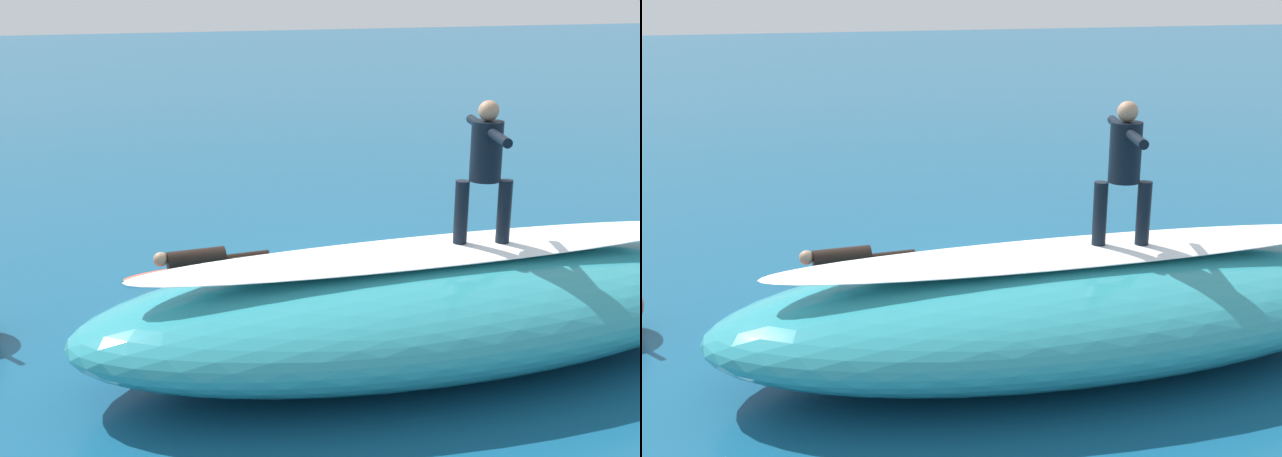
{
  "view_description": "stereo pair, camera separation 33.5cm",
  "coord_description": "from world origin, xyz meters",
  "views": [
    {
      "loc": [
        3.85,
        9.51,
        3.97
      ],
      "look_at": [
        0.64,
        0.47,
        1.05
      ],
      "focal_mm": 45.4,
      "sensor_mm": 36.0,
      "label": 1
    },
    {
      "loc": [
        3.53,
        9.62,
        3.97
      ],
      "look_at": [
        0.64,
        0.47,
        1.05
      ],
      "focal_mm": 45.4,
      "sensor_mm": 36.0,
      "label": 2
    }
  ],
  "objects": [
    {
      "name": "wave_crest",
      "position": [
        -0.12,
        2.19,
        0.59
      ],
      "size": [
        7.96,
        3.18,
        1.19
      ],
      "primitive_type": "ellipsoid",
      "rotation": [
        0.0,
        0.0,
        -0.04
      ],
      "color": "teal",
      "rests_on": "ground_plane"
    },
    {
      "name": "surfer_riding",
      "position": [
        -0.61,
        2.21,
        2.16
      ],
      "size": [
        0.6,
        1.45,
        1.56
      ],
      "rotation": [
        0.0,
        0.0,
        -0.28
      ],
      "color": "black",
      "rests_on": "surfboard_riding"
    },
    {
      "name": "ground_plane",
      "position": [
        0.0,
        0.0,
        0.0
      ],
      "size": [
        120.0,
        120.0,
        0.0
      ],
      "primitive_type": "plane",
      "color": "#145175"
    },
    {
      "name": "surfboard_riding",
      "position": [
        -0.61,
        2.21,
        1.22
      ],
      "size": [
        2.04,
        1.04,
        0.07
      ],
      "primitive_type": "ellipsoid",
      "rotation": [
        0.0,
        0.0,
        -0.28
      ],
      "color": "silver",
      "rests_on": "wave_crest"
    },
    {
      "name": "wave_foam_lip",
      "position": [
        -0.12,
        2.19,
        1.23
      ],
      "size": [
        6.71,
        1.26,
        0.08
      ],
      "primitive_type": "ellipsoid",
      "rotation": [
        0.0,
        0.0,
        -0.04
      ],
      "color": "white",
      "rests_on": "wave_crest"
    },
    {
      "name": "foam_patch_mid",
      "position": [
        1.86,
        1.76,
        0.08
      ],
      "size": [
        1.02,
        1.13,
        0.17
      ],
      "primitive_type": "ellipsoid",
      "rotation": [
        0.0,
        0.0,
        1.7
      ],
      "color": "white",
      "rests_on": "ground_plane"
    },
    {
      "name": "surfer_paddling",
      "position": [
        1.75,
        -1.28,
        0.21
      ],
      "size": [
        1.7,
        0.32,
        0.31
      ],
      "rotation": [
        0.0,
        0.0,
        0.02
      ],
      "color": "black",
      "rests_on": "surfboard_paddling"
    },
    {
      "name": "surfboard_paddling",
      "position": [
        1.88,
        -1.27,
        0.04
      ],
      "size": [
        2.08,
        0.57,
        0.08
      ],
      "primitive_type": "ellipsoid",
      "rotation": [
        0.0,
        0.0,
        0.02
      ],
      "color": "#E0563D",
      "rests_on": "ground_plane"
    },
    {
      "name": "foam_patch_near",
      "position": [
        -0.26,
        -1.11,
        0.05
      ],
      "size": [
        0.79,
        0.79,
        0.1
      ],
      "primitive_type": "ellipsoid",
      "rotation": [
        0.0,
        0.0,
        0.56
      ],
      "color": "white",
      "rests_on": "ground_plane"
    }
  ]
}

